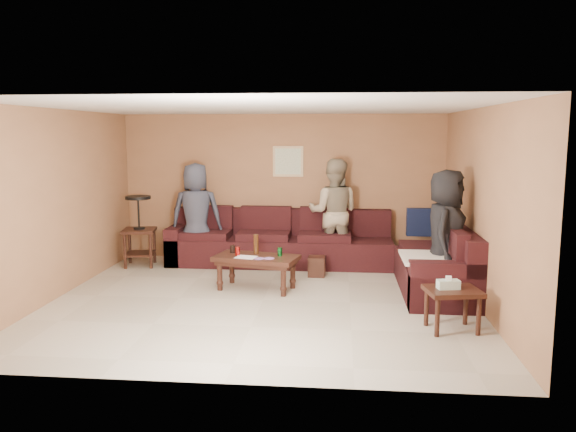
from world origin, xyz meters
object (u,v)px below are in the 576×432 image
object	(u,v)px
sectional_sofa	(328,253)
person_middle	(334,212)
coffee_table	(256,261)
person_left	(196,214)
side_table_right	(452,295)
waste_bin	(317,266)
person_right	(445,234)
end_table_left	(139,229)

from	to	relation	value
sectional_sofa	person_middle	bearing A→B (deg)	82.45
coffee_table	person_left	size ratio (longest dim) A/B	0.73
person_left	person_middle	size ratio (longest dim) A/B	0.96
person_left	side_table_right	bearing A→B (deg)	132.67
waste_bin	sectional_sofa	bearing A→B (deg)	49.60
sectional_sofa	person_right	distance (m)	2.01
person_right	person_middle	bearing A→B (deg)	59.90
coffee_table	waste_bin	xyz separation A→B (m)	(0.82, 0.81, -0.25)
coffee_table	person_left	bearing A→B (deg)	130.88
side_table_right	person_left	size ratio (longest dim) A/B	0.38
side_table_right	person_middle	bearing A→B (deg)	114.12
end_table_left	side_table_right	world-z (taller)	end_table_left
waste_bin	person_left	world-z (taller)	person_left
person_right	waste_bin	bearing A→B (deg)	80.23
coffee_table	end_table_left	xyz separation A→B (m)	(-2.13, 1.22, 0.20)
person_left	person_middle	bearing A→B (deg)	175.41
coffee_table	side_table_right	size ratio (longest dim) A/B	1.92
sectional_sofa	person_left	distance (m)	2.28
person_right	coffee_table	bearing A→B (deg)	105.64
person_left	person_right	size ratio (longest dim) A/B	0.99
end_table_left	side_table_right	xyz separation A→B (m)	(4.53, -2.67, -0.20)
end_table_left	person_right	distance (m)	4.88
side_table_right	person_left	distance (m)	4.62
person_left	person_middle	world-z (taller)	person_middle
end_table_left	waste_bin	bearing A→B (deg)	-8.00
end_table_left	person_right	xyz separation A→B (m)	(4.68, -1.35, 0.25)
person_left	person_right	xyz separation A→B (m)	(3.76, -1.52, 0.01)
sectional_sofa	waste_bin	size ratio (longest dim) A/B	15.18
sectional_sofa	end_table_left	world-z (taller)	end_table_left
person_middle	waste_bin	bearing A→B (deg)	78.90
end_table_left	waste_bin	xyz separation A→B (m)	(2.94, -0.41, -0.46)
sectional_sofa	waste_bin	bearing A→B (deg)	-130.40
person_left	waste_bin	bearing A→B (deg)	154.70
waste_bin	person_left	bearing A→B (deg)	163.86
sectional_sofa	person_middle	distance (m)	0.80
sectional_sofa	side_table_right	distance (m)	2.84
coffee_table	waste_bin	world-z (taller)	coffee_table
sectional_sofa	coffee_table	bearing A→B (deg)	-134.40
sectional_sofa	end_table_left	distance (m)	3.13
person_right	person_left	bearing A→B (deg)	86.50
coffee_table	end_table_left	size ratio (longest dim) A/B	1.07
coffee_table	person_right	xyz separation A→B (m)	(2.55, -0.13, 0.45)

